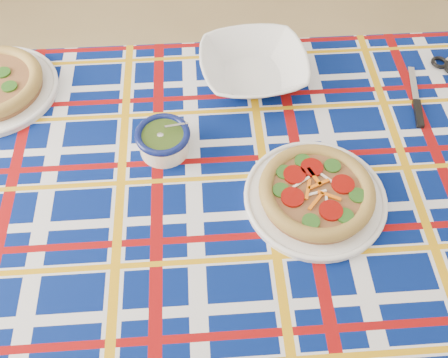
# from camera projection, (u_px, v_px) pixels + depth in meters

# --- Properties ---
(floor) EXTENTS (4.00, 4.00, 0.00)m
(floor) POSITION_uv_depth(u_px,v_px,m) (190.00, 239.00, 1.99)
(floor) COLOR #977C4E
(floor) RESTS_ON ground
(dining_table) EXTENTS (1.84, 1.29, 0.80)m
(dining_table) POSITION_uv_depth(u_px,v_px,m) (231.00, 215.00, 1.21)
(dining_table) COLOR brown
(dining_table) RESTS_ON floor
(tablecloth) EXTENTS (1.88, 1.33, 0.11)m
(tablecloth) POSITION_uv_depth(u_px,v_px,m) (231.00, 209.00, 1.19)
(tablecloth) COLOR #05165D
(tablecloth) RESTS_ON dining_table
(main_focaccia_plate) EXTENTS (0.39, 0.39, 0.06)m
(main_focaccia_plate) POSITION_uv_depth(u_px,v_px,m) (317.00, 192.00, 1.11)
(main_focaccia_plate) COLOR brown
(main_focaccia_plate) RESTS_ON tablecloth
(pesto_bowl) EXTENTS (0.14, 0.14, 0.08)m
(pesto_bowl) POSITION_uv_depth(u_px,v_px,m) (163.00, 139.00, 1.19)
(pesto_bowl) COLOR #243A0F
(pesto_bowl) RESTS_ON tablecloth
(serving_bowl) EXTENTS (0.34, 0.34, 0.07)m
(serving_bowl) POSITION_uv_depth(u_px,v_px,m) (253.00, 68.00, 1.34)
(serving_bowl) COLOR white
(serving_bowl) RESTS_ON tablecloth
(table_knife) EXTENTS (0.03, 0.24, 0.01)m
(table_knife) POSITION_uv_depth(u_px,v_px,m) (414.00, 85.00, 1.34)
(table_knife) COLOR silver
(table_knife) RESTS_ON tablecloth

